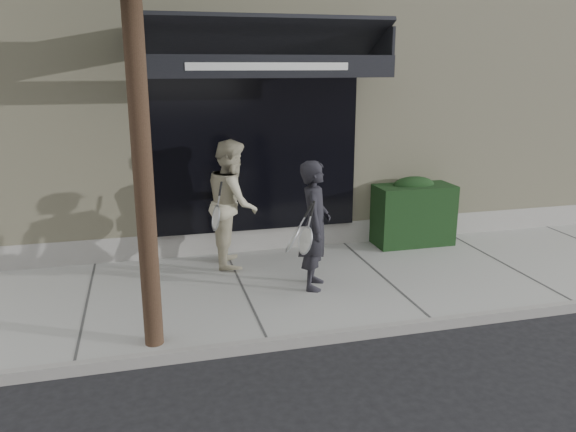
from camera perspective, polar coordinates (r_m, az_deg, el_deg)
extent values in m
plane|color=black|center=(8.26, 9.29, -6.63)|extent=(80.00, 80.00, 0.00)
cube|color=#9B9C97|center=(8.24, 9.30, -6.24)|extent=(20.00, 3.00, 0.12)
cube|color=gray|center=(6.96, 14.50, -10.56)|extent=(20.00, 0.10, 0.14)
cube|color=beige|center=(12.41, 0.30, 13.81)|extent=(14.00, 7.00, 5.50)
cube|color=gray|center=(9.66, 5.32, -1.68)|extent=(14.02, 0.42, 0.50)
cube|color=black|center=(8.79, -3.41, 7.04)|extent=(3.20, 0.30, 2.60)
cube|color=gray|center=(8.78, -13.97, 6.61)|extent=(0.08, 0.40, 2.60)
cube|color=gray|center=(9.37, 6.13, 7.48)|extent=(0.08, 0.40, 2.60)
cube|color=gray|center=(8.85, -3.75, 15.79)|extent=(3.36, 0.40, 0.12)
cube|color=black|center=(8.17, -2.80, 17.68)|extent=(3.60, 1.03, 0.55)
cube|color=black|center=(7.68, -1.96, 14.95)|extent=(3.60, 0.05, 0.30)
cube|color=white|center=(7.65, -1.91, 14.95)|extent=(2.20, 0.01, 0.10)
cube|color=black|center=(7.99, -15.93, 16.64)|extent=(0.04, 1.00, 0.45)
cube|color=black|center=(8.71, 9.26, 16.83)|extent=(0.04, 1.00, 0.45)
cube|color=black|center=(9.60, 12.48, 0.20)|extent=(1.30, 0.70, 1.00)
ellipsoid|color=black|center=(9.48, 12.65, 3.12)|extent=(0.71, 0.38, 0.27)
cylinder|color=black|center=(5.72, -14.79, 8.30)|extent=(0.20, 0.20, 4.80)
imported|color=black|center=(7.40, 2.74, -0.95)|extent=(0.61, 0.74, 1.73)
torus|color=silver|center=(7.14, 1.76, -2.49)|extent=(0.17, 0.32, 0.30)
cylinder|color=silver|center=(7.14, 1.76, -2.49)|extent=(0.13, 0.28, 0.26)
cylinder|color=silver|center=(7.14, 1.76, -2.49)|extent=(0.18, 0.06, 0.06)
cylinder|color=black|center=(7.14, 1.76, -2.49)|extent=(0.20, 0.08, 0.08)
torus|color=silver|center=(7.04, 0.51, -2.34)|extent=(0.24, 0.34, 0.28)
cylinder|color=silver|center=(7.04, 0.51, -2.34)|extent=(0.20, 0.29, 0.24)
cylinder|color=silver|center=(7.04, 0.51, -2.34)|extent=(0.17, 0.06, 0.10)
cylinder|color=black|center=(7.04, 0.51, -2.34)|extent=(0.19, 0.08, 0.12)
imported|color=#B7AF92|center=(8.32, -5.66, 1.32)|extent=(0.81, 0.99, 1.88)
torus|color=silver|center=(7.94, -7.34, -0.19)|extent=(0.13, 0.31, 0.30)
cylinder|color=silver|center=(7.94, -7.34, -0.19)|extent=(0.10, 0.28, 0.27)
cylinder|color=silver|center=(7.94, -7.34, -0.19)|extent=(0.18, 0.05, 0.05)
cylinder|color=black|center=(7.94, -7.34, -0.19)|extent=(0.20, 0.06, 0.07)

